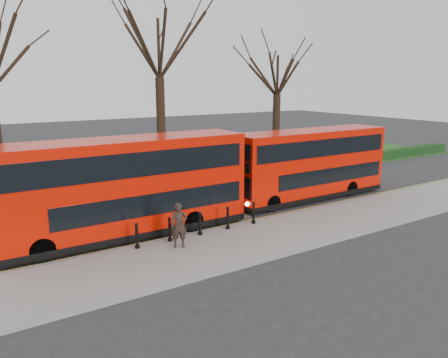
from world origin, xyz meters
TOP-DOWN VIEW (x-y plane):
  - ground at (0.00, 0.00)m, footprint 120.00×120.00m
  - pavement at (0.00, -3.00)m, footprint 60.00×4.00m
  - kerb at (0.00, -1.00)m, footprint 60.00×0.25m
  - grass_verge at (0.00, 15.00)m, footprint 60.00×18.00m
  - hedge at (0.00, 6.80)m, footprint 60.00×0.90m
  - yellow_line_outer at (0.00, -0.70)m, footprint 60.00×0.10m
  - yellow_line_inner at (0.00, -0.50)m, footprint 60.00×0.10m
  - tree_mid at (2.00, 10.00)m, footprint 8.09×8.09m
  - tree_right at (12.00, 10.00)m, footprint 6.58×6.58m
  - bollard_row at (-1.48, -1.35)m, footprint 5.95×0.15m
  - bus_lead at (-3.97, 0.67)m, footprint 10.85×2.49m
  - bus_rear at (7.19, 1.02)m, footprint 10.00×2.30m
  - pedestrian at (-2.89, -2.16)m, footprint 0.78×0.64m

SIDE VIEW (x-z plane):
  - ground at x=0.00m, z-range 0.00..0.00m
  - yellow_line_outer at x=0.00m, z-range 0.00..0.01m
  - yellow_line_inner at x=0.00m, z-range 0.00..0.01m
  - grass_verge at x=0.00m, z-range 0.00..0.06m
  - pavement at x=0.00m, z-range 0.00..0.15m
  - kerb at x=0.00m, z-range -0.01..0.15m
  - hedge at x=0.00m, z-range 0.00..0.80m
  - bollard_row at x=-1.48m, z-range 0.15..1.15m
  - pedestrian at x=-2.89m, z-range 0.15..1.99m
  - bus_rear at x=7.19m, z-range 0.02..3.99m
  - bus_lead at x=-3.97m, z-range 0.02..4.33m
  - tree_right at x=12.00m, z-range 2.33..12.61m
  - tree_mid at x=2.00m, z-range 2.87..15.51m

